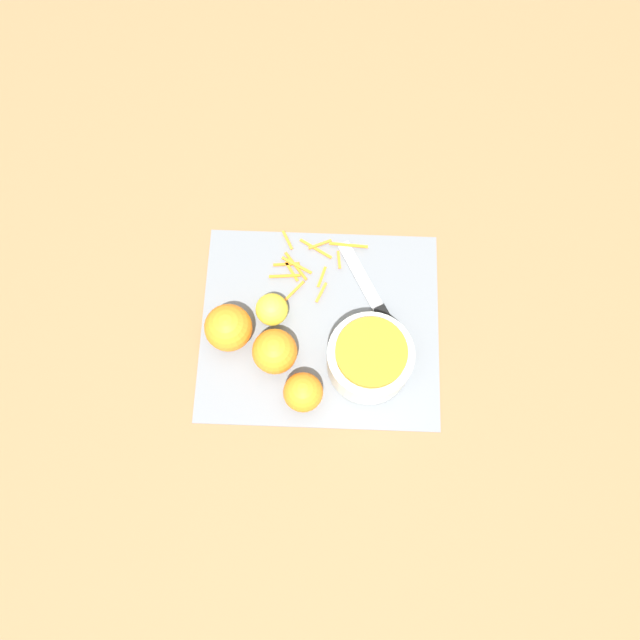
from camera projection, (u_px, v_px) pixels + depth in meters
The scene contains 9 objects.
ground_plane at pixel (320, 326), 1.13m from camera, with size 4.00×4.00×0.00m, color olive.
cutting_board at pixel (320, 326), 1.13m from camera, with size 0.43×0.37×0.01m.
bowl_speckled at pixel (370, 358), 1.06m from camera, with size 0.15×0.15×0.09m.
knife at pixel (385, 319), 1.12m from camera, with size 0.14×0.23×0.02m.
orange_left at pixel (228, 328), 1.08m from camera, with size 0.08×0.08×0.08m.
orange_right at pixel (275, 351), 1.07m from camera, with size 0.08×0.08×0.08m.
orange_back at pixel (303, 392), 1.05m from camera, with size 0.07×0.07×0.07m.
lemon at pixel (272, 309), 1.11m from camera, with size 0.06×0.06×0.06m.
peel_pile at pixel (308, 264), 1.16m from camera, with size 0.18×0.15×0.01m.
Camera 1 is at (-0.01, 0.34, 1.08)m, focal length 35.00 mm.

